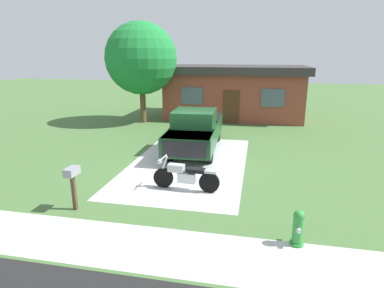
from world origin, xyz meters
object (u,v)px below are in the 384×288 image
(motorcycle, at_px, (185,176))
(mailbox, at_px, (72,177))
(pickup_truck, at_px, (196,129))
(neighbor_house, at_px, (234,91))
(fire_hydrant, at_px, (298,228))
(shade_tree, at_px, (141,59))

(motorcycle, height_order, mailbox, mailbox)
(pickup_truck, relative_size, mailbox, 4.52)
(motorcycle, xyz_separation_m, neighbor_house, (0.52, 13.27, 1.32))
(pickup_truck, bearing_deg, motorcycle, -83.22)
(fire_hydrant, xyz_separation_m, shade_tree, (-8.27, 12.59, 3.58))
(pickup_truck, xyz_separation_m, mailbox, (-2.20, -6.66, 0.03))
(pickup_truck, height_order, shade_tree, shade_tree)
(fire_hydrant, relative_size, mailbox, 0.69)
(neighbor_house, bearing_deg, motorcycle, -92.25)
(motorcycle, bearing_deg, mailbox, -144.12)
(fire_hydrant, bearing_deg, shade_tree, 123.31)
(shade_tree, xyz_separation_m, neighbor_house, (5.57, 3.25, -2.22))
(mailbox, bearing_deg, motorcycle, 35.88)
(shade_tree, bearing_deg, motorcycle, -63.26)
(motorcycle, relative_size, mailbox, 1.76)
(fire_hydrant, xyz_separation_m, neighbor_house, (-2.70, 15.84, 1.36))
(pickup_truck, bearing_deg, shade_tree, 130.02)
(pickup_truck, relative_size, fire_hydrant, 6.54)
(motorcycle, bearing_deg, pickup_truck, 96.78)
(motorcycle, xyz_separation_m, mailbox, (-2.76, -2.00, 0.51))
(motorcycle, height_order, fire_hydrant, motorcycle)
(mailbox, bearing_deg, shade_tree, 100.77)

